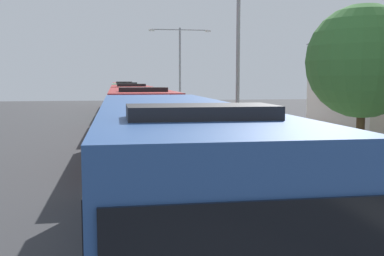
# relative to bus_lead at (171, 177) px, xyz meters

# --- Properties ---
(bus_lead) EXTENTS (2.58, 10.52, 3.21)m
(bus_lead) POSITION_rel_bus_lead_xyz_m (0.00, 0.00, 0.00)
(bus_lead) COLOR #284C8C
(bus_lead) RESTS_ON ground_plane
(bus_second_in_line) EXTENTS (2.58, 10.78, 3.21)m
(bus_second_in_line) POSITION_rel_bus_lead_xyz_m (0.00, 11.80, 0.00)
(bus_second_in_line) COLOR maroon
(bus_second_in_line) RESTS_ON ground_plane
(bus_middle) EXTENTS (2.58, 10.55, 3.21)m
(bus_middle) POSITION_rel_bus_lead_xyz_m (0.00, 23.87, 0.00)
(bus_middle) COLOR maroon
(bus_middle) RESTS_ON ground_plane
(bus_fourth_in_line) EXTENTS (2.58, 10.45, 3.21)m
(bus_fourth_in_line) POSITION_rel_bus_lead_xyz_m (-0.00, 35.50, -0.00)
(bus_fourth_in_line) COLOR #33724C
(bus_fourth_in_line) RESTS_ON ground_plane
(bus_rear) EXTENTS (2.58, 11.64, 3.21)m
(bus_rear) POSITION_rel_bus_lead_xyz_m (0.00, 47.68, 0.00)
(bus_rear) COLOR maroon
(bus_rear) RESTS_ON ground_plane
(white_suv) EXTENTS (1.86, 5.05, 1.90)m
(white_suv) POSITION_rel_bus_lead_xyz_m (3.70, 2.25, -0.65)
(white_suv) COLOR white
(white_suv) RESTS_ON ground_plane
(streetlamp_mid) EXTENTS (5.13, 0.28, 8.76)m
(streetlamp_mid) POSITION_rel_bus_lead_xyz_m (5.40, 15.51, 3.73)
(streetlamp_mid) COLOR gray
(streetlamp_mid) RESTS_ON sidewalk
(streetlamp_far) EXTENTS (6.14, 0.28, 8.37)m
(streetlamp_far) POSITION_rel_bus_lead_xyz_m (5.40, 37.76, 3.60)
(streetlamp_far) COLOR gray
(streetlamp_far) RESTS_ON sidewalk
(roadside_tree) EXTENTS (4.32, 4.32, 6.19)m
(roadside_tree) POSITION_rel_bus_lead_xyz_m (8.30, 8.05, 2.48)
(roadside_tree) COLOR #4C3823
(roadside_tree) RESTS_ON sidewalk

